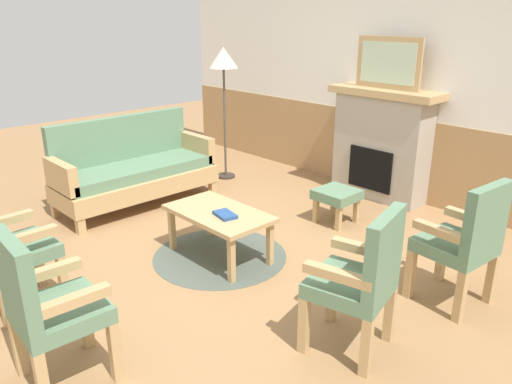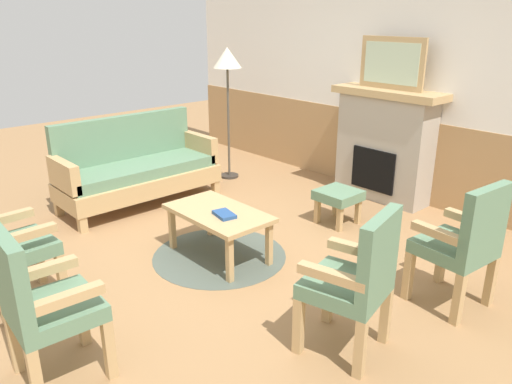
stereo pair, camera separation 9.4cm
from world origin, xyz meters
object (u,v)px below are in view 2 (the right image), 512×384
at_px(framed_picture, 392,63).
at_px(floor_lamp_by_couch, 227,66).
at_px(coffee_table, 218,217).
at_px(armchair_near_fireplace, 464,240).
at_px(couch, 137,170).
at_px(armchair_by_window_left, 357,277).
at_px(armchair_front_center, 41,301).
at_px(footstool, 338,197).
at_px(book_on_table, 224,214).
at_px(fireplace, 384,144).
at_px(armchair_front_left, 5,240).

bearing_deg(framed_picture, floor_lamp_by_couch, -155.24).
xyz_separation_m(coffee_table, floor_lamp_by_couch, (-1.73, 1.53, 1.06)).
bearing_deg(floor_lamp_by_couch, coffee_table, -41.50).
bearing_deg(armchair_near_fireplace, framed_picture, 138.25).
bearing_deg(couch, armchair_near_fireplace, 10.70).
bearing_deg(armchair_by_window_left, coffee_table, 173.40).
relative_size(armchair_by_window_left, armchair_front_center, 1.00).
distance_m(armchair_near_fireplace, armchair_front_center, 2.84).
bearing_deg(footstool, armchair_near_fireplace, -19.68).
distance_m(couch, coffee_table, 1.69).
height_order(couch, book_on_table, couch).
distance_m(couch, armchair_by_window_left, 3.34).
bearing_deg(framed_picture, armchair_front_center, -82.96).
xyz_separation_m(book_on_table, armchair_front_center, (0.47, -1.71, 0.08)).
height_order(coffee_table, book_on_table, book_on_table).
height_order(fireplace, couch, fireplace).
relative_size(armchair_near_fireplace, armchair_front_left, 1.00).
height_order(armchair_front_left, armchair_front_center, same).
bearing_deg(coffee_table, floor_lamp_by_couch, 138.50).
xyz_separation_m(framed_picture, coffee_table, (-0.09, -2.37, -1.17)).
bearing_deg(framed_picture, armchair_near_fireplace, -41.75).
distance_m(armchair_by_window_left, armchair_front_center, 1.87).
xyz_separation_m(couch, armchair_near_fireplace, (3.52, 0.66, 0.14)).
bearing_deg(framed_picture, fireplace, -90.00).
bearing_deg(couch, book_on_table, -5.73).
distance_m(fireplace, framed_picture, 0.91).
distance_m(fireplace, floor_lamp_by_couch, 2.15).
relative_size(couch, armchair_by_window_left, 1.84).
bearing_deg(floor_lamp_by_couch, fireplace, 24.75).
distance_m(book_on_table, armchair_front_center, 1.77).
xyz_separation_m(fireplace, footstool, (0.15, -0.98, -0.37)).
bearing_deg(couch, armchair_front_center, -39.62).
bearing_deg(framed_picture, coffee_table, -92.09).
bearing_deg(fireplace, footstool, -81.49).
distance_m(couch, floor_lamp_by_couch, 1.74).
distance_m(armchair_front_left, floor_lamp_by_couch, 3.55).
xyz_separation_m(fireplace, armchair_by_window_left, (1.55, -2.56, -0.11)).
distance_m(framed_picture, couch, 3.07).
bearing_deg(armchair_by_window_left, footstool, 131.69).
xyz_separation_m(fireplace, floor_lamp_by_couch, (-1.82, -0.84, 0.80)).
distance_m(framed_picture, armchair_by_window_left, 3.16).
xyz_separation_m(armchair_by_window_left, armchair_front_left, (-2.03, -1.44, 0.00)).
xyz_separation_m(armchair_front_left, floor_lamp_by_couch, (-1.33, 3.16, 0.91)).
relative_size(book_on_table, floor_lamp_by_couch, 0.13).
xyz_separation_m(couch, book_on_table, (1.82, -0.18, 0.06)).
bearing_deg(couch, armchair_front_left, -54.06).
distance_m(fireplace, armchair_near_fireplace, 2.34).
relative_size(couch, armchair_near_fireplace, 1.84).
bearing_deg(coffee_table, couch, 174.99).
distance_m(coffee_table, armchair_front_left, 1.69).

